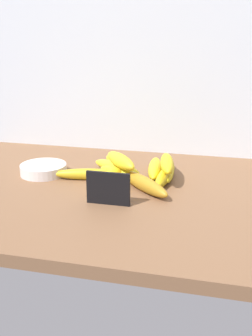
{
  "coord_description": "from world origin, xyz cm",
  "views": [
    {
      "loc": [
        29.3,
        -101.61,
        44.56
      ],
      "look_at": [
        3.67,
        4.19,
        8.0
      ],
      "focal_mm": 44.59,
      "sensor_mm": 36.0,
      "label": 1
    }
  ],
  "objects_px": {
    "fruit_bowl": "(43,169)",
    "banana_5": "(117,167)",
    "banana_6": "(168,171)",
    "banana_9": "(121,161)",
    "banana_4": "(155,168)",
    "banana_7": "(89,174)",
    "banana_8": "(108,179)",
    "chalkboard_sign": "(108,190)",
    "banana_10": "(167,163)",
    "banana_0": "(120,164)",
    "banana_3": "(144,184)",
    "banana_1": "(124,175)",
    "banana_2": "(165,175)"
  },
  "relations": [
    {
      "from": "banana_8",
      "to": "banana_6",
      "type": "bearing_deg",
      "value": 39.35
    },
    {
      "from": "banana_0",
      "to": "banana_4",
      "type": "xyz_separation_m",
      "value": [
        0.11,
        -0.02,
        0.0
      ]
    },
    {
      "from": "banana_5",
      "to": "fruit_bowl",
      "type": "bearing_deg",
      "value": -163.87
    },
    {
      "from": "chalkboard_sign",
      "to": "banana_9",
      "type": "xyz_separation_m",
      "value": [
        -0.02,
        0.18,
        0.02
      ]
    },
    {
      "from": "banana_4",
      "to": "banana_10",
      "type": "xyz_separation_m",
      "value": [
        0.04,
        -0.05,
        0.03
      ]
    },
    {
      "from": "banana_8",
      "to": "banana_4",
      "type": "bearing_deg",
      "value": 50.38
    },
    {
      "from": "banana_1",
      "to": "banana_9",
      "type": "relative_size",
      "value": 1.21
    },
    {
      "from": "banana_7",
      "to": "banana_2",
      "type": "bearing_deg",
      "value": 9.65
    },
    {
      "from": "banana_3",
      "to": "banana_4",
      "type": "relative_size",
      "value": 1.11
    },
    {
      "from": "banana_1",
      "to": "banana_4",
      "type": "distance_m",
      "value": 0.11
    },
    {
      "from": "banana_9",
      "to": "banana_6",
      "type": "bearing_deg",
      "value": 23.24
    },
    {
      "from": "chalkboard_sign",
      "to": "banana_8",
      "type": "distance_m",
      "value": 0.12
    },
    {
      "from": "fruit_bowl",
      "to": "banana_9",
      "type": "bearing_deg",
      "value": 2.89
    },
    {
      "from": "banana_9",
      "to": "banana_10",
      "type": "height_order",
      "value": "banana_9"
    },
    {
      "from": "fruit_bowl",
      "to": "banana_3",
      "type": "height_order",
      "value": "banana_3"
    },
    {
      "from": "fruit_bowl",
      "to": "banana_6",
      "type": "distance_m",
      "value": 0.37
    },
    {
      "from": "fruit_bowl",
      "to": "banana_4",
      "type": "distance_m",
      "value": 0.33
    },
    {
      "from": "banana_4",
      "to": "banana_5",
      "type": "relative_size",
      "value": 1.04
    },
    {
      "from": "banana_4",
      "to": "banana_8",
      "type": "bearing_deg",
      "value": -129.62
    },
    {
      "from": "banana_0",
      "to": "banana_10",
      "type": "height_order",
      "value": "banana_10"
    },
    {
      "from": "banana_6",
      "to": "banana_0",
      "type": "bearing_deg",
      "value": 169.82
    },
    {
      "from": "banana_2",
      "to": "banana_8",
      "type": "height_order",
      "value": "banana_8"
    },
    {
      "from": "fruit_bowl",
      "to": "banana_7",
      "type": "xyz_separation_m",
      "value": [
        0.15,
        -0.01,
        0.0
      ]
    },
    {
      "from": "banana_4",
      "to": "banana_9",
      "type": "height_order",
      "value": "banana_9"
    },
    {
      "from": "banana_0",
      "to": "banana_7",
      "type": "relative_size",
      "value": 0.87
    },
    {
      "from": "banana_1",
      "to": "banana_3",
      "type": "xyz_separation_m",
      "value": [
        0.07,
        -0.06,
        0.0
      ]
    },
    {
      "from": "banana_4",
      "to": "banana_7",
      "type": "distance_m",
      "value": 0.2
    },
    {
      "from": "banana_0",
      "to": "banana_6",
      "type": "bearing_deg",
      "value": -10.18
    },
    {
      "from": "banana_6",
      "to": "banana_9",
      "type": "xyz_separation_m",
      "value": [
        -0.13,
        -0.06,
        0.04
      ]
    },
    {
      "from": "banana_4",
      "to": "banana_7",
      "type": "bearing_deg",
      "value": -153.65
    },
    {
      "from": "banana_0",
      "to": "banana_6",
      "type": "height_order",
      "value": "banana_0"
    },
    {
      "from": "banana_7",
      "to": "banana_9",
      "type": "distance_m",
      "value": 0.1
    },
    {
      "from": "banana_9",
      "to": "banana_1",
      "type": "bearing_deg",
      "value": -38.22
    },
    {
      "from": "chalkboard_sign",
      "to": "banana_9",
      "type": "distance_m",
      "value": 0.18
    },
    {
      "from": "chalkboard_sign",
      "to": "banana_6",
      "type": "distance_m",
      "value": 0.27
    },
    {
      "from": "banana_2",
      "to": "banana_6",
      "type": "bearing_deg",
      "value": 85.94
    },
    {
      "from": "banana_4",
      "to": "banana_6",
      "type": "bearing_deg",
      "value": -10.36
    },
    {
      "from": "banana_0",
      "to": "fruit_bowl",
      "type": "bearing_deg",
      "value": -155.59
    },
    {
      "from": "banana_9",
      "to": "banana_10",
      "type": "xyz_separation_m",
      "value": [
        0.13,
        0.01,
        -0.0
      ]
    },
    {
      "from": "fruit_bowl",
      "to": "banana_5",
      "type": "bearing_deg",
      "value": 16.13
    },
    {
      "from": "banana_4",
      "to": "banana_9",
      "type": "distance_m",
      "value": 0.12
    },
    {
      "from": "banana_4",
      "to": "banana_6",
      "type": "xyz_separation_m",
      "value": [
        0.04,
        -0.01,
        -0.0
      ]
    },
    {
      "from": "chalkboard_sign",
      "to": "fruit_bowl",
      "type": "bearing_deg",
      "value": 145.68
    },
    {
      "from": "banana_5",
      "to": "banana_7",
      "type": "distance_m",
      "value": 0.1
    },
    {
      "from": "banana_0",
      "to": "banana_3",
      "type": "relative_size",
      "value": 0.86
    },
    {
      "from": "banana_5",
      "to": "banana_10",
      "type": "bearing_deg",
      "value": -13.15
    },
    {
      "from": "banana_0",
      "to": "banana_5",
      "type": "distance_m",
      "value": 0.04
    },
    {
      "from": "chalkboard_sign",
      "to": "banana_10",
      "type": "height_order",
      "value": "chalkboard_sign"
    },
    {
      "from": "fruit_bowl",
      "to": "banana_2",
      "type": "xyz_separation_m",
      "value": [
        0.36,
        0.02,
        0.0
      ]
    },
    {
      "from": "banana_0",
      "to": "banana_8",
      "type": "height_order",
      "value": "banana_8"
    }
  ]
}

